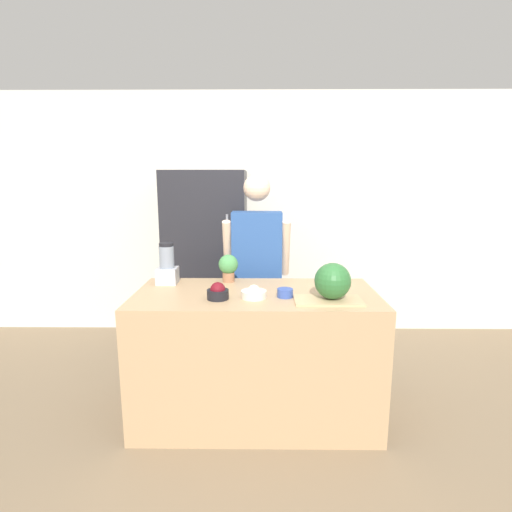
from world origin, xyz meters
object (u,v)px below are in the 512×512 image
Objects in this scene: bowl_small_blue at (285,293)px; potted_plant at (228,266)px; watermelon at (333,281)px; bowl_cream at (254,293)px; person at (257,273)px; refrigerator at (207,259)px; blender at (167,267)px; bowl_cherries at (218,292)px.

potted_plant is (-0.41, 0.40, 0.09)m from bowl_small_blue.
bowl_cream is at bearing 173.50° from watermelon.
bowl_cream is at bearing -90.73° from person.
refrigerator reaches higher than bowl_small_blue.
refrigerator is 1.83m from watermelon.
bowl_cream is at bearing -71.13° from refrigerator.
refrigerator is 5.76× the size of blender.
refrigerator reaches higher than blender.
bowl_cream is at bearing -64.53° from potted_plant.
bowl_cream reaches higher than bowl_small_blue.
potted_plant is (0.45, 0.06, -0.01)m from blender.
blender is 1.47× the size of potted_plant.
refrigerator is 8.46× the size of potted_plant.
potted_plant is (-0.21, -0.40, 0.15)m from person.
bowl_cream is 0.75m from blender.
bowl_small_blue is (0.71, -1.45, 0.06)m from refrigerator.
bowl_cherries is 0.68× the size of potted_plant.
blender is at bearing 150.99° from bowl_cream.
refrigerator is at bearing 106.05° from potted_plant.
watermelon is 1.39× the size of bowl_cream.
refrigerator is 12.45× the size of bowl_cherries.
bowl_cherries is at bearing -106.09° from person.
person is 0.83m from bowl_small_blue.
refrigerator is 10.53× the size of bowl_cream.
person reaches higher than bowl_cream.
blender is (-0.65, 0.36, 0.10)m from bowl_cream.
person is 7.41× the size of watermelon.
bowl_small_blue is at bearing -76.21° from person.
refrigerator is at bearing 100.11° from bowl_cherries.
person is at bearing 62.32° from potted_plant.
bowl_cream is 1.60× the size of bowl_small_blue.
potted_plant is at bearing 135.55° from bowl_small_blue.
bowl_cream is 0.55× the size of blender.
bowl_cherries is 0.85× the size of bowl_cream.
bowl_small_blue is at bearing 5.64° from bowl_cream.
bowl_cherries is 0.46× the size of blender.
potted_plant is at bearing 7.30° from blender.
bowl_small_blue is (0.44, 0.05, -0.02)m from bowl_cherries.
potted_plant reaches higher than bowl_cherries.
watermelon is 0.76× the size of blender.
watermelon is 0.85m from potted_plant.
bowl_cherries is 0.58m from blender.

